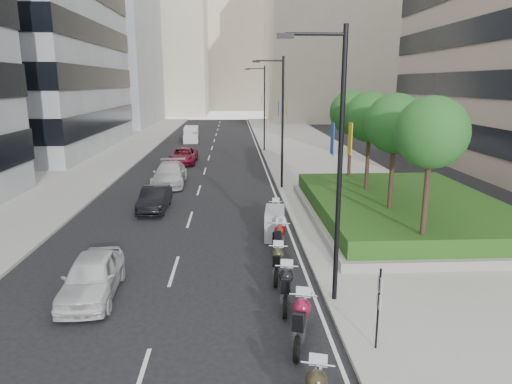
{
  "coord_description": "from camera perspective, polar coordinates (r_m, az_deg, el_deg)",
  "views": [
    {
      "loc": [
        0.92,
        -13.08,
        7.31
      ],
      "look_at": [
        2.03,
        8.93,
        2.0
      ],
      "focal_mm": 32.0,
      "sensor_mm": 36.0,
      "label": 1
    }
  ],
  "objects": [
    {
      "name": "hedge",
      "position": [
        25.61,
        17.98,
        -1.51
      ],
      "size": [
        9.4,
        13.4,
        0.8
      ],
      "primitive_type": "cube",
      "color": "#204112",
      "rests_on": "planter"
    },
    {
      "name": "lamp_post_0",
      "position": [
        14.62,
        9.92,
        4.51
      ],
      "size": [
        2.34,
        0.45,
        9.0
      ],
      "color": "black",
      "rests_on": "ground"
    },
    {
      "name": "motorcycle_6",
      "position": [
        24.27,
        2.49,
        -2.59
      ],
      "size": [
        0.71,
        2.14,
        1.06
      ],
      "rotation": [
        0.0,
        0.0,
        1.48
      ],
      "color": "black",
      "rests_on": "ground"
    },
    {
      "name": "tree_0",
      "position": [
        18.78,
        21.08,
        6.89
      ],
      "size": [
        2.8,
        2.8,
        6.3
      ],
      "color": "#332319",
      "rests_on": "planter"
    },
    {
      "name": "lamp_post_1",
      "position": [
        31.33,
        3.06,
        9.42
      ],
      "size": [
        2.34,
        0.45,
        9.0
      ],
      "color": "black",
      "rests_on": "ground"
    },
    {
      "name": "tree_3",
      "position": [
        30.11,
        11.86,
        9.67
      ],
      "size": [
        2.8,
        2.8,
        6.3
      ],
      "color": "#332319",
      "rests_on": "planter"
    },
    {
      "name": "motorcycle_2",
      "position": [
        15.63,
        3.78,
        -11.77
      ],
      "size": [
        0.79,
        2.36,
        1.18
      ],
      "rotation": [
        0.0,
        0.0,
        1.42
      ],
      "color": "black",
      "rests_on": "ground"
    },
    {
      "name": "planter",
      "position": [
        25.76,
        17.89,
        -2.8
      ],
      "size": [
        10.0,
        14.0,
        0.4
      ],
      "primitive_type": "cube",
      "color": "gray",
      "rests_on": "sidewalk_right"
    },
    {
      "name": "car_a",
      "position": [
        17.1,
        -19.8,
        -9.89
      ],
      "size": [
        2.01,
        4.44,
        1.48
      ],
      "primitive_type": "imported",
      "rotation": [
        0.0,
        0.0,
        0.06
      ],
      "color": "silver",
      "rests_on": "ground"
    },
    {
      "name": "tree_1",
      "position": [
        22.48,
        17.0,
        8.15
      ],
      "size": [
        2.8,
        2.8,
        6.3
      ],
      "color": "#332319",
      "rests_on": "planter"
    },
    {
      "name": "motorcycle_4",
      "position": [
        19.97,
        2.95,
        -5.93
      ],
      "size": [
        0.82,
        2.45,
        1.23
      ],
      "rotation": [
        0.0,
        0.0,
        1.39
      ],
      "color": "black",
      "rests_on": "ground"
    },
    {
      "name": "lane_centre",
      "position": [
        43.76,
        -6.04,
        3.86
      ],
      "size": [
        0.12,
        100.0,
        0.01
      ],
      "primitive_type": "cube",
      "color": "silver",
      "rests_on": "ground"
    },
    {
      "name": "motorcycle_5",
      "position": [
        22.1,
        2.36,
        -3.92
      ],
      "size": [
        1.16,
        2.38,
        1.36
      ],
      "rotation": [
        0.0,
        0.0,
        1.46
      ],
      "color": "black",
      "rests_on": "ground"
    },
    {
      "name": "car_b",
      "position": [
        27.28,
        -12.54,
        -0.84
      ],
      "size": [
        1.52,
        4.19,
        1.37
      ],
      "primitive_type": "imported",
      "rotation": [
        0.0,
        0.0,
        -0.02
      ],
      "color": "black",
      "rests_on": "ground"
    },
    {
      "name": "motorcycle_1",
      "position": [
        13.61,
        5.62,
        -15.8
      ],
      "size": [
        0.93,
        2.42,
        1.22
      ],
      "rotation": [
        0.0,
        0.0,
        1.32
      ],
      "color": "black",
      "rests_on": "ground"
    },
    {
      "name": "building_cream_left",
      "position": [
        115.06,
        -13.0,
        18.05
      ],
      "size": [
        26.0,
        24.0,
        34.0
      ],
      "primitive_type": "cube",
      "color": "#B7AD93",
      "rests_on": "ground"
    },
    {
      "name": "lamp_post_2",
      "position": [
        49.24,
        0.88,
        10.93
      ],
      "size": [
        2.34,
        0.45,
        9.0
      ],
      "color": "black",
      "rests_on": "ground"
    },
    {
      "name": "building_cream_centre",
      "position": [
        133.6,
        -2.56,
        18.55
      ],
      "size": [
        30.0,
        24.0,
        38.0
      ],
      "primitive_type": "cube",
      "color": "#B7AD93",
      "rests_on": "ground"
    },
    {
      "name": "car_c",
      "position": [
        33.87,
        -10.74,
        2.23
      ],
      "size": [
        2.37,
        5.59,
        1.61
      ],
      "primitive_type": "imported",
      "rotation": [
        0.0,
        0.0,
        0.02
      ],
      "color": "#B6B5B7",
      "rests_on": "ground"
    },
    {
      "name": "motorcycle_3",
      "position": [
        17.65,
        2.69,
        -8.84
      ],
      "size": [
        0.74,
        2.22,
        1.11
      ],
      "rotation": [
        0.0,
        0.0,
        1.41
      ],
      "color": "black",
      "rests_on": "ground"
    },
    {
      "name": "delivery_van",
      "position": [
        58.33,
        -8.1,
        7.08
      ],
      "size": [
        1.93,
        4.55,
        1.87
      ],
      "rotation": [
        0.0,
        0.0,
        0.05
      ],
      "color": "silver",
      "rests_on": "ground"
    },
    {
      "name": "sidewalk_right",
      "position": [
        44.43,
        7.64,
        4.05
      ],
      "size": [
        10.0,
        100.0,
        0.15
      ],
      "primitive_type": "cube",
      "color": "#9E9B93",
      "rests_on": "ground"
    },
    {
      "name": "tree_2",
      "position": [
        26.27,
        14.06,
        9.03
      ],
      "size": [
        2.8,
        2.8,
        6.3
      ],
      "color": "#332319",
      "rests_on": "planter"
    },
    {
      "name": "building_grey_far",
      "position": [
        87.08,
        -20.54,
        17.8
      ],
      "size": [
        22.0,
        26.0,
        30.0
      ],
      "primitive_type": "cube",
      "color": "gray",
      "rests_on": "ground"
    },
    {
      "name": "ground",
      "position": [
        15.01,
        -6.27,
        -15.68
      ],
      "size": [
        160.0,
        160.0,
        0.0
      ],
      "primitive_type": "plane",
      "color": "black",
      "rests_on": "ground"
    },
    {
      "name": "sidewalk_left",
      "position": [
        45.55,
        -19.37,
        3.64
      ],
      "size": [
        8.0,
        100.0,
        0.15
      ],
      "primitive_type": "cube",
      "color": "#9E9B93",
      "rests_on": "ground"
    },
    {
      "name": "building_cream_right",
      "position": [
        96.04,
        10.42,
        19.72
      ],
      "size": [
        28.0,
        24.0,
        36.0
      ],
      "primitive_type": "cube",
      "color": "#B7AD93",
      "rests_on": "ground"
    },
    {
      "name": "lane_edge",
      "position": [
        43.78,
        0.79,
        3.94
      ],
      "size": [
        0.12,
        100.0,
        0.01
      ],
      "primitive_type": "cube",
      "color": "silver",
      "rests_on": "ground"
    },
    {
      "name": "car_d",
      "position": [
        42.69,
        -9.07,
        4.48
      ],
      "size": [
        2.42,
        5.15,
        1.43
      ],
      "primitive_type": "imported",
      "rotation": [
        0.0,
        0.0,
        -0.01
      ],
      "color": "maroon",
      "rests_on": "ground"
    },
    {
      "name": "parking_sign",
      "position": [
        13.12,
        15.06,
        -13.46
      ],
      "size": [
        0.06,
        0.32,
        2.5
      ],
      "color": "black",
      "rests_on": "ground"
    }
  ]
}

